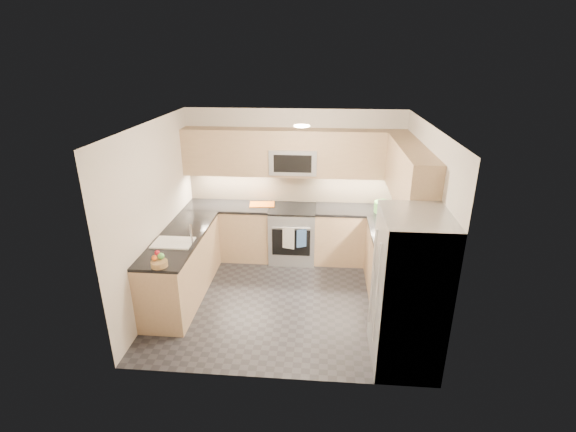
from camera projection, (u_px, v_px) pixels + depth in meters
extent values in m
cube|color=black|center=(286.00, 298.00, 6.06)|extent=(3.60, 3.20, 0.00)
cube|color=beige|center=(286.00, 125.00, 5.14)|extent=(3.60, 3.20, 0.02)
cube|color=beige|center=(294.00, 184.00, 7.09)|extent=(3.60, 0.02, 2.50)
cube|color=beige|center=(271.00, 279.00, 4.12)|extent=(3.60, 0.02, 2.50)
cube|color=beige|center=(156.00, 215.00, 5.74)|extent=(0.02, 3.20, 2.50)
cube|color=beige|center=(422.00, 223.00, 5.46)|extent=(0.02, 3.20, 2.50)
cube|color=tan|center=(230.00, 232.00, 7.19)|extent=(1.42, 0.60, 0.90)
cube|color=tan|center=(357.00, 236.00, 7.02)|extent=(1.42, 0.60, 0.90)
cube|color=tan|center=(392.00, 270.00, 5.92)|extent=(0.60, 1.70, 0.90)
cube|color=tan|center=(183.00, 267.00, 6.01)|extent=(0.60, 2.00, 0.90)
cube|color=black|center=(228.00, 206.00, 7.01)|extent=(1.42, 0.63, 0.04)
cube|color=black|center=(359.00, 210.00, 6.84)|extent=(1.42, 0.63, 0.04)
cube|color=black|center=(395.00, 240.00, 5.75)|extent=(0.63, 1.70, 0.04)
cube|color=black|center=(179.00, 237.00, 5.84)|extent=(0.63, 2.00, 0.04)
cube|color=tan|center=(294.00, 153.00, 6.71)|extent=(3.60, 0.35, 0.75)
cube|color=tan|center=(410.00, 175.00, 5.52)|extent=(0.35, 1.95, 0.75)
cube|color=tan|center=(294.00, 187.00, 7.10)|extent=(3.60, 0.01, 0.51)
cube|color=tan|center=(415.00, 214.00, 5.90)|extent=(0.01, 2.30, 0.51)
cube|color=#9DA1A5|center=(293.00, 234.00, 7.08)|extent=(0.76, 0.65, 0.91)
cube|color=black|center=(293.00, 209.00, 6.91)|extent=(0.76, 0.65, 0.03)
cube|color=black|center=(291.00, 243.00, 6.77)|extent=(0.62, 0.02, 0.45)
cylinder|color=#B2B5BA|center=(291.00, 228.00, 6.65)|extent=(0.60, 0.02, 0.02)
cube|color=#9B9DA3|center=(293.00, 161.00, 6.74)|extent=(0.76, 0.40, 0.40)
cube|color=black|center=(293.00, 164.00, 6.55)|extent=(0.60, 0.01, 0.28)
cube|color=#A9ADB1|center=(409.00, 291.00, 4.55)|extent=(0.70, 0.90, 1.80)
cylinder|color=#B2B5BA|center=(376.00, 295.00, 4.40)|extent=(0.02, 0.02, 1.20)
cylinder|color=#B2B5BA|center=(373.00, 278.00, 4.73)|extent=(0.02, 0.02, 1.20)
cube|color=white|center=(174.00, 247.00, 5.62)|extent=(0.52, 0.38, 0.16)
cylinder|color=silver|center=(191.00, 235.00, 5.53)|extent=(0.03, 0.03, 0.28)
cylinder|color=#56AD4A|center=(383.00, 207.00, 6.67)|extent=(0.38, 0.38, 0.17)
cube|color=#C05712|center=(262.00, 204.00, 7.02)|extent=(0.44, 0.33, 0.01)
cylinder|color=#A37E4C|center=(159.00, 264.00, 4.99)|extent=(0.21, 0.21, 0.07)
sphere|color=red|center=(157.00, 253.00, 5.08)|extent=(0.07, 0.07, 0.07)
sphere|color=#5DC052|center=(161.00, 256.00, 5.00)|extent=(0.08, 0.08, 0.08)
cube|color=white|center=(288.00, 238.00, 6.70)|extent=(0.19, 0.07, 0.37)
cube|color=#305185|center=(302.00, 238.00, 6.69)|extent=(0.16, 0.07, 0.31)
sphere|color=orange|center=(154.00, 258.00, 4.96)|extent=(0.07, 0.07, 0.07)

